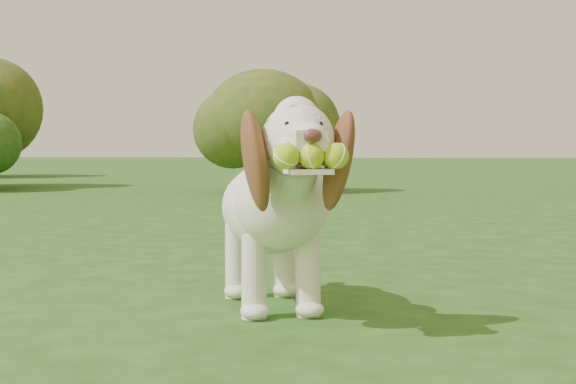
# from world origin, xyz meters

# --- Properties ---
(ground) EXTENTS (80.00, 80.00, 0.00)m
(ground) POSITION_xyz_m (0.00, 0.00, 0.00)
(ground) COLOR #214313
(ground) RESTS_ON ground
(dog) EXTENTS (0.64, 1.16, 0.77)m
(dog) POSITION_xyz_m (-0.14, 0.28, 0.41)
(dog) COLOR white
(dog) RESTS_ON ground
(shrub_b) EXTENTS (1.54, 1.54, 1.59)m
(shrub_b) POSITION_xyz_m (-1.32, 8.40, 0.94)
(shrub_b) COLOR #382314
(shrub_b) RESTS_ON ground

